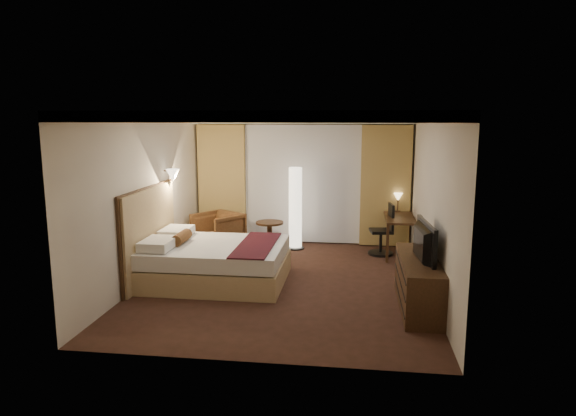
# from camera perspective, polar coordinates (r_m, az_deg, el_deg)

# --- Properties ---
(floor) EXTENTS (4.50, 5.50, 0.01)m
(floor) POSITION_cam_1_polar(r_m,az_deg,el_deg) (8.37, -0.36, -8.26)
(floor) COLOR #321E13
(floor) RESTS_ON ground
(ceiling) EXTENTS (4.50, 5.50, 0.01)m
(ceiling) POSITION_cam_1_polar(r_m,az_deg,el_deg) (7.94, -0.39, 10.57)
(ceiling) COLOR white
(ceiling) RESTS_ON back_wall
(back_wall) EXTENTS (4.50, 0.02, 2.70)m
(back_wall) POSITION_cam_1_polar(r_m,az_deg,el_deg) (10.75, 1.65, 3.24)
(back_wall) COLOR beige
(back_wall) RESTS_ON floor
(left_wall) EXTENTS (0.02, 5.50, 2.70)m
(left_wall) POSITION_cam_1_polar(r_m,az_deg,el_deg) (8.64, -15.32, 1.19)
(left_wall) COLOR beige
(left_wall) RESTS_ON floor
(right_wall) EXTENTS (0.02, 5.50, 2.70)m
(right_wall) POSITION_cam_1_polar(r_m,az_deg,el_deg) (8.05, 15.70, 0.53)
(right_wall) COLOR beige
(right_wall) RESTS_ON floor
(crown_molding) EXTENTS (4.50, 5.50, 0.12)m
(crown_molding) POSITION_cam_1_polar(r_m,az_deg,el_deg) (7.94, -0.39, 10.13)
(crown_molding) COLOR black
(crown_molding) RESTS_ON ceiling
(soffit) EXTENTS (4.50, 0.50, 0.20)m
(soffit) POSITION_cam_1_polar(r_m,az_deg,el_deg) (10.42, 1.54, 9.92)
(soffit) COLOR white
(soffit) RESTS_ON ceiling
(curtain_sheer) EXTENTS (2.48, 0.04, 2.45)m
(curtain_sheer) POSITION_cam_1_polar(r_m,az_deg,el_deg) (10.68, 1.61, 2.66)
(curtain_sheer) COLOR silver
(curtain_sheer) RESTS_ON back_wall
(curtain_left_drape) EXTENTS (1.00, 0.14, 2.45)m
(curtain_left_drape) POSITION_cam_1_polar(r_m,az_deg,el_deg) (10.93, -7.34, 2.75)
(curtain_left_drape) COLOR tan
(curtain_left_drape) RESTS_ON back_wall
(curtain_right_drape) EXTENTS (1.00, 0.14, 2.45)m
(curtain_right_drape) POSITION_cam_1_polar(r_m,az_deg,el_deg) (10.58, 10.77, 2.41)
(curtain_right_drape) COLOR tan
(curtain_right_drape) RESTS_ON back_wall
(wall_sconce) EXTENTS (0.24, 0.24, 0.24)m
(wall_sconce) POSITION_cam_1_polar(r_m,az_deg,el_deg) (9.25, -12.67, 3.56)
(wall_sconce) COLOR white
(wall_sconce) RESTS_ON left_wall
(bed) EXTENTS (2.19, 1.71, 0.64)m
(bed) POSITION_cam_1_polar(r_m,az_deg,el_deg) (8.40, -7.92, -6.00)
(bed) COLOR white
(bed) RESTS_ON floor
(headboard) EXTENTS (0.12, 2.01, 1.50)m
(headboard) POSITION_cam_1_polar(r_m,az_deg,el_deg) (8.65, -15.08, -2.85)
(headboard) COLOR tan
(headboard) RESTS_ON floor
(armchair) EXTENTS (1.09, 1.08, 0.83)m
(armchair) POSITION_cam_1_polar(r_m,az_deg,el_deg) (10.34, -7.78, -2.38)
(armchair) COLOR #4C2916
(armchair) RESTS_ON floor
(side_table) EXTENTS (0.55, 0.55, 0.60)m
(side_table) POSITION_cam_1_polar(r_m,az_deg,el_deg) (10.14, -2.04, -3.20)
(side_table) COLOR black
(side_table) RESTS_ON floor
(floor_lamp) EXTENTS (0.35, 0.35, 1.66)m
(floor_lamp) POSITION_cam_1_polar(r_m,az_deg,el_deg) (10.25, 0.82, -0.02)
(floor_lamp) COLOR white
(floor_lamp) RESTS_ON floor
(desk) EXTENTS (0.55, 1.30, 0.75)m
(desk) POSITION_cam_1_polar(r_m,az_deg,el_deg) (10.14, 12.21, -3.00)
(desk) COLOR black
(desk) RESTS_ON floor
(desk_lamp) EXTENTS (0.18, 0.18, 0.34)m
(desk_lamp) POSITION_cam_1_polar(r_m,az_deg,el_deg) (10.52, 12.11, 0.50)
(desk_lamp) COLOR #FFD899
(desk_lamp) RESTS_ON desk
(office_chair) EXTENTS (0.55, 0.55, 1.00)m
(office_chair) POSITION_cam_1_polar(r_m,az_deg,el_deg) (10.04, 10.30, -2.33)
(office_chair) COLOR black
(office_chair) RESTS_ON floor
(dresser) EXTENTS (0.50, 1.80, 0.70)m
(dresser) POSITION_cam_1_polar(r_m,az_deg,el_deg) (7.46, 14.28, -8.05)
(dresser) COLOR black
(dresser) RESTS_ON floor
(television) EXTENTS (0.71, 1.13, 0.14)m
(television) POSITION_cam_1_polar(r_m,az_deg,el_deg) (7.28, 14.27, -3.10)
(television) COLOR black
(television) RESTS_ON dresser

